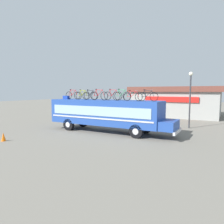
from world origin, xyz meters
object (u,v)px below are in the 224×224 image
at_px(rooftop_bicycle_6, 122,96).
at_px(luggage_bag_1, 66,97).
at_px(bus, 106,113).
at_px(street_lamp, 190,92).
at_px(rooftop_bicycle_4, 99,95).
at_px(rooftop_bicycle_1, 73,95).
at_px(rooftop_bicycle_7, 133,96).
at_px(rooftop_bicycle_8, 148,96).
at_px(rooftop_bicycle_5, 113,95).
at_px(traffic_cone, 3,137).
at_px(rooftop_bicycle_2, 83,95).
at_px(rooftop_bicycle_3, 90,95).

bearing_deg(rooftop_bicycle_6, luggage_bag_1, 179.52).
xyz_separation_m(bus, luggage_bag_1, (-4.42, -0.22, 1.30)).
xyz_separation_m(rooftop_bicycle_6, street_lamp, (4.55, 5.80, 0.32)).
bearing_deg(rooftop_bicycle_4, rooftop_bicycle_1, 172.58).
bearing_deg(rooftop_bicycle_6, rooftop_bicycle_7, -3.65).
distance_m(rooftop_bicycle_4, rooftop_bicycle_7, 3.20).
relative_size(rooftop_bicycle_8, street_lamp, 0.31).
relative_size(rooftop_bicycle_1, rooftop_bicycle_5, 0.98).
xyz_separation_m(luggage_bag_1, rooftop_bicycle_5, (5.02, 0.36, 0.24)).
xyz_separation_m(rooftop_bicycle_6, rooftop_bicycle_7, (1.03, -0.07, -0.04)).
xyz_separation_m(luggage_bag_1, rooftop_bicycle_8, (8.31, 0.10, 0.22)).
distance_m(rooftop_bicycle_4, traffic_cone, 8.15).
bearing_deg(rooftop_bicycle_1, rooftop_bicycle_6, -3.25).
xyz_separation_m(rooftop_bicycle_4, rooftop_bicycle_6, (2.17, 0.12, -0.00)).
height_order(rooftop_bicycle_1, rooftop_bicycle_2, rooftop_bicycle_1).
xyz_separation_m(rooftop_bicycle_2, street_lamp, (8.93, 5.33, 0.34)).
height_order(rooftop_bicycle_8, street_lamp, street_lamp).
xyz_separation_m(luggage_bag_1, street_lamp, (10.64, 5.75, 0.56)).
relative_size(luggage_bag_1, rooftop_bicycle_6, 0.35).
xyz_separation_m(bus, rooftop_bicycle_2, (-2.72, 0.19, 1.53)).
height_order(rooftop_bicycle_1, rooftop_bicycle_3, rooftop_bicycle_1).
xyz_separation_m(rooftop_bicycle_2, traffic_cone, (-2.08, -6.85, -2.93)).
xyz_separation_m(rooftop_bicycle_5, rooftop_bicycle_7, (2.10, -0.48, -0.04)).
bearing_deg(rooftop_bicycle_3, traffic_cone, -116.48).
xyz_separation_m(rooftop_bicycle_3, traffic_cone, (-3.22, -6.46, -2.92)).
bearing_deg(traffic_cone, rooftop_bicycle_4, 55.57).
bearing_deg(rooftop_bicycle_2, luggage_bag_1, -166.41).
bearing_deg(luggage_bag_1, rooftop_bicycle_5, 4.09).
bearing_deg(rooftop_bicycle_2, traffic_cone, -106.93).
bearing_deg(rooftop_bicycle_3, rooftop_bicycle_6, -1.38).
relative_size(luggage_bag_1, rooftop_bicycle_3, 0.35).
relative_size(rooftop_bicycle_3, street_lamp, 0.31).
relative_size(rooftop_bicycle_6, rooftop_bicycle_7, 1.02).
xyz_separation_m(bus, rooftop_bicycle_8, (3.88, -0.13, 1.52)).
bearing_deg(rooftop_bicycle_3, rooftop_bicycle_1, 174.01).
bearing_deg(rooftop_bicycle_7, bus, 172.83).
height_order(rooftop_bicycle_3, rooftop_bicycle_5, rooftop_bicycle_5).
bearing_deg(rooftop_bicycle_7, traffic_cone, -139.88).
height_order(rooftop_bicycle_1, rooftop_bicycle_5, rooftop_bicycle_5).
distance_m(rooftop_bicycle_5, rooftop_bicycle_6, 1.14).
distance_m(rooftop_bicycle_4, rooftop_bicycle_5, 1.22).
distance_m(luggage_bag_1, rooftop_bicycle_6, 6.09).
height_order(rooftop_bicycle_3, rooftop_bicycle_7, rooftop_bicycle_3).
distance_m(rooftop_bicycle_1, rooftop_bicycle_2, 1.08).
bearing_deg(rooftop_bicycle_8, traffic_cone, -143.06).
xyz_separation_m(traffic_cone, street_lamp, (11.01, 12.18, 3.26)).
distance_m(traffic_cone, street_lamp, 16.74).
height_order(rooftop_bicycle_1, rooftop_bicycle_8, rooftop_bicycle_1).
bearing_deg(luggage_bag_1, rooftop_bicycle_7, -0.94).
bearing_deg(rooftop_bicycle_2, rooftop_bicycle_5, -0.92).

